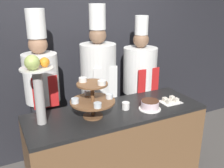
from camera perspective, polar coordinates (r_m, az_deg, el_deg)
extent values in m
cube|color=#232328|center=(3.15, -6.58, 8.86)|extent=(10.00, 0.06, 2.80)
cube|color=brown|center=(2.74, 0.96, -14.80)|extent=(1.80, 0.64, 0.85)
cube|color=black|center=(2.52, 1.02, -6.42)|extent=(1.80, 0.64, 0.03)
cylinder|color=brown|center=(2.39, -4.35, -7.27)|extent=(0.19, 0.19, 0.02)
cylinder|color=brown|center=(2.33, -4.45, -3.74)|extent=(0.04, 0.04, 0.34)
cylinder|color=brown|center=(2.33, -4.44, -3.98)|extent=(0.42, 0.42, 0.02)
cylinder|color=brown|center=(2.27, -4.55, -0.02)|extent=(0.29, 0.29, 0.02)
cylinder|color=silver|center=(2.47, -5.47, -1.92)|extent=(0.07, 0.07, 0.04)
cylinder|color=beige|center=(2.47, -5.47, -2.06)|extent=(0.06, 0.06, 0.03)
cylinder|color=silver|center=(2.29, -8.43, -3.79)|extent=(0.07, 0.07, 0.04)
cylinder|color=gold|center=(2.29, -8.42, -3.95)|extent=(0.06, 0.06, 0.03)
cylinder|color=silver|center=(2.17, -3.32, -4.85)|extent=(0.07, 0.07, 0.04)
cylinder|color=green|center=(2.18, -3.31, -5.01)|extent=(0.06, 0.06, 0.03)
cylinder|color=silver|center=(2.36, -0.63, -2.79)|extent=(0.07, 0.07, 0.04)
cylinder|color=red|center=(2.37, -0.63, -2.95)|extent=(0.06, 0.06, 0.03)
cylinder|color=white|center=(2.31, -6.69, 0.99)|extent=(0.07, 0.07, 0.04)
cylinder|color=white|center=(2.22, -2.37, 0.32)|extent=(0.07, 0.07, 0.04)
cylinder|color=#B2ADA8|center=(2.26, -16.25, -2.92)|extent=(0.08, 0.08, 0.50)
cylinder|color=white|center=(2.18, -16.88, 3.40)|extent=(0.28, 0.28, 0.01)
sphere|color=orange|center=(2.16, -15.15, 4.82)|extent=(0.08, 0.08, 0.08)
sphere|color=red|center=(2.22, -18.16, 4.84)|extent=(0.08, 0.08, 0.08)
sphere|color=#ADC160|center=(2.10, -17.80, 4.70)|extent=(0.12, 0.12, 0.12)
cylinder|color=white|center=(2.57, 8.62, -5.63)|extent=(0.22, 0.22, 0.01)
cylinder|color=silver|center=(2.55, 8.67, -4.71)|extent=(0.18, 0.18, 0.08)
cylinder|color=#472819|center=(2.53, 8.72, -3.80)|extent=(0.18, 0.18, 0.01)
cylinder|color=white|center=(2.53, 3.14, -4.99)|extent=(0.08, 0.08, 0.07)
cube|color=white|center=(2.78, 13.19, -4.01)|extent=(0.21, 0.18, 0.01)
cube|color=silver|center=(2.71, 12.90, -3.97)|extent=(0.04, 0.04, 0.04)
cube|color=silver|center=(2.77, 14.46, -3.60)|extent=(0.04, 0.04, 0.04)
cube|color=silver|center=(2.76, 11.99, -3.47)|extent=(0.04, 0.04, 0.04)
cube|color=silver|center=(2.82, 13.54, -3.11)|extent=(0.04, 0.04, 0.04)
cube|color=#28282D|center=(2.97, -14.63, -11.83)|extent=(0.27, 0.15, 0.91)
cylinder|color=white|center=(2.69, -15.88, 1.33)|extent=(0.36, 0.36, 0.51)
cube|color=red|center=(2.56, -14.93, -1.88)|extent=(0.25, 0.01, 0.33)
sphere|color=#A37556|center=(2.60, -16.58, 8.68)|extent=(0.19, 0.19, 0.19)
cylinder|color=white|center=(2.58, -17.01, 13.09)|extent=(0.19, 0.19, 0.28)
cube|color=black|center=(3.14, -2.91, -9.60)|extent=(0.30, 0.17, 0.90)
cylinder|color=silver|center=(2.86, -3.15, 3.44)|extent=(0.41, 0.41, 0.58)
cube|color=white|center=(2.72, -1.49, 0.13)|extent=(0.28, 0.01, 0.37)
sphere|color=#846047|center=(2.78, -3.30, 11.08)|extent=(0.19, 0.19, 0.19)
cylinder|color=white|center=(2.76, -3.38, 15.11)|extent=(0.18, 0.18, 0.27)
cube|color=#38332D|center=(3.39, 5.95, -8.11)|extent=(0.31, 0.17, 0.82)
cylinder|color=white|center=(3.14, 6.38, 3.18)|extent=(0.42, 0.42, 0.57)
cube|color=red|center=(3.02, 8.31, 0.17)|extent=(0.29, 0.01, 0.36)
sphere|color=#846047|center=(3.06, 6.64, 10.00)|extent=(0.19, 0.19, 0.19)
cylinder|color=white|center=(3.03, 6.76, 13.22)|extent=(0.16, 0.16, 0.22)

